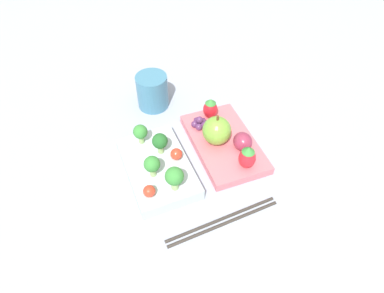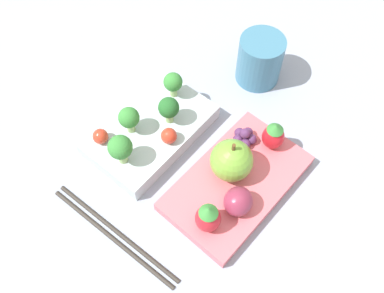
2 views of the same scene
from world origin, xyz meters
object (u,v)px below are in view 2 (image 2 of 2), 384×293
(bento_box_fruit, at_px, (236,183))
(drinking_cup, at_px, (260,60))
(broccoli_floret_3, at_px, (173,83))
(strawberry_0, at_px, (208,217))
(broccoli_floret_0, at_px, (129,118))
(apple, at_px, (232,160))
(chopsticks_pair, at_px, (114,234))
(broccoli_floret_1, at_px, (169,108))
(bento_box_savoury, at_px, (151,130))
(strawberry_1, at_px, (273,136))
(cherry_tomato_0, at_px, (169,136))
(grape_cluster, at_px, (244,137))
(plum, at_px, (238,201))
(broccoli_floret_2, at_px, (120,148))
(cherry_tomato_1, at_px, (100,136))

(bento_box_fruit, bearing_deg, drinking_cup, 20.08)
(broccoli_floret_3, distance_m, strawberry_0, 0.21)
(broccoli_floret_0, bearing_deg, apple, -81.24)
(chopsticks_pair, bearing_deg, broccoli_floret_0, 27.13)
(broccoli_floret_1, xyz_separation_m, apple, (-0.02, -0.11, -0.01))
(bento_box_savoury, relative_size, strawberry_1, 4.09)
(broccoli_floret_1, height_order, cherry_tomato_0, broccoli_floret_1)
(grape_cluster, height_order, chopsticks_pair, grape_cluster)
(broccoli_floret_3, height_order, apple, apple)
(broccoli_floret_3, distance_m, plum, 0.20)
(strawberry_1, distance_m, drinking_cup, 0.14)
(broccoli_floret_2, xyz_separation_m, plum, (0.03, -0.16, -0.02))
(broccoli_floret_1, xyz_separation_m, strawberry_0, (-0.10, -0.13, -0.01))
(cherry_tomato_1, bearing_deg, broccoli_floret_2, -100.66)
(bento_box_fruit, distance_m, broccoli_floret_2, 0.17)
(broccoli_floret_2, relative_size, chopsticks_pair, 0.24)
(bento_box_fruit, distance_m, cherry_tomato_0, 0.11)
(broccoli_floret_3, height_order, chopsticks_pair, broccoli_floret_3)
(broccoli_floret_0, height_order, broccoli_floret_1, same)
(bento_box_fruit, height_order, cherry_tomato_0, cherry_tomato_0)
(drinking_cup, bearing_deg, plum, -158.37)
(broccoli_floret_1, distance_m, broccoli_floret_3, 0.05)
(broccoli_floret_0, xyz_separation_m, strawberry_1, (0.09, -0.18, -0.01))
(bento_box_fruit, distance_m, strawberry_1, 0.08)
(grape_cluster, bearing_deg, broccoli_floret_3, 85.84)
(broccoli_floret_2, bearing_deg, bento_box_fruit, -66.82)
(broccoli_floret_0, xyz_separation_m, broccoli_floret_3, (0.09, -0.02, -0.00))
(chopsticks_pair, bearing_deg, cherry_tomato_1, 44.17)
(strawberry_1, xyz_separation_m, drinking_cup, (0.12, 0.08, -0.00))
(strawberry_0, bearing_deg, chopsticks_pair, 126.37)
(broccoli_floret_1, relative_size, strawberry_1, 0.95)
(broccoli_floret_0, height_order, apple, apple)
(drinking_cup, bearing_deg, cherry_tomato_1, 153.85)
(broccoli_floret_3, bearing_deg, bento_box_fruit, -114.91)
(plum, relative_size, chopsticks_pair, 0.19)
(bento_box_savoury, xyz_separation_m, broccoli_floret_2, (-0.07, -0.00, 0.05))
(bento_box_fruit, height_order, apple, apple)
(bento_box_fruit, xyz_separation_m, plum, (-0.03, -0.02, 0.03))
(cherry_tomato_0, relative_size, cherry_tomato_1, 1.04)
(broccoli_floret_3, xyz_separation_m, strawberry_1, (0.01, -0.16, -0.01))
(grape_cluster, bearing_deg, cherry_tomato_1, 124.37)
(bento_box_fruit, xyz_separation_m, cherry_tomato_0, (-0.00, 0.11, 0.03))
(bento_box_savoury, distance_m, bento_box_fruit, 0.15)
(broccoli_floret_1, distance_m, apple, 0.12)
(broccoli_floret_1, bearing_deg, cherry_tomato_0, -146.61)
(bento_box_fruit, distance_m, broccoli_floret_0, 0.17)
(strawberry_0, bearing_deg, cherry_tomato_1, 83.23)
(strawberry_0, relative_size, plum, 1.25)
(bento_box_savoury, relative_size, bento_box_fruit, 0.90)
(broccoli_floret_3, bearing_deg, broccoli_floret_2, -177.42)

